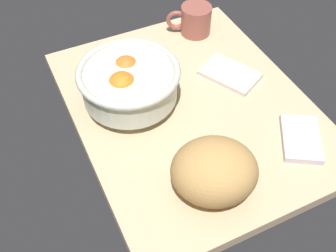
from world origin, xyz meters
TOP-DOWN VIEW (x-y plane):
  - ground_plane at (0.00, 0.00)cm, footprint 66.39×52.98cm
  - fruit_bowl at (7.10, 12.48)cm, footprint 23.26×23.26cm
  - bread_loaf at (-21.89, 6.85)cm, footprint 19.94×20.97cm
  - napkin_folded at (5.04, -13.59)cm, footprint 16.50×14.51cm
  - napkin_spare at (-19.76, -16.44)cm, footprint 14.95×13.42cm
  - mug at (25.14, -14.02)cm, footprint 8.30×11.85cm

SIDE VIEW (x-z plane):
  - ground_plane at x=0.00cm, z-range -3.00..0.00cm
  - napkin_folded at x=5.04cm, z-range 0.00..1.16cm
  - napkin_spare at x=-19.76cm, z-range 0.00..1.49cm
  - mug at x=25.14cm, z-range 0.00..8.05cm
  - bread_loaf at x=-21.89cm, z-range 0.00..11.37cm
  - fruit_bowl at x=7.10cm, z-range 1.10..12.05cm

